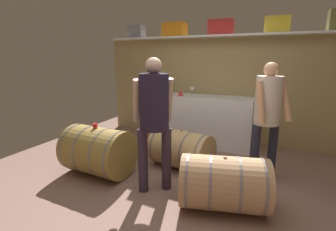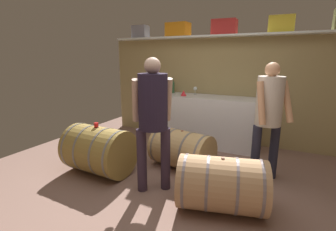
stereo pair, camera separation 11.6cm
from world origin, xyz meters
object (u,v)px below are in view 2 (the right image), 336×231
object	(u,v)px
toolcase_red	(224,27)
toolcase_yellow	(282,24)
toolcase_grey	(141,32)
wine_bottle_green	(173,87)
tasting_cup	(96,125)
work_cabinet	(207,121)
toolcase_orange	(178,30)
visitor_tasting	(153,112)
wine_glass	(195,89)
wine_barrel_far	(222,184)
winemaker_pouring	(269,110)
red_funnel	(184,93)
wine_barrel_near	(99,150)
wine_barrel_flank	(182,149)

from	to	relation	value
toolcase_red	toolcase_yellow	size ratio (longest dim) A/B	1.08
toolcase_grey	wine_bottle_green	distance (m)	1.33
toolcase_red	toolcase_grey	bearing A→B (deg)	177.91
wine_bottle_green	tasting_cup	size ratio (longest dim) A/B	5.09
toolcase_yellow	work_cabinet	distance (m)	2.01
toolcase_orange	visitor_tasting	size ratio (longest dim) A/B	0.26
wine_glass	wine_barrel_far	world-z (taller)	wine_glass
tasting_cup	wine_glass	bearing A→B (deg)	70.16
toolcase_red	wine_bottle_green	distance (m)	1.45
toolcase_orange	work_cabinet	world-z (taller)	toolcase_orange
work_cabinet	visitor_tasting	size ratio (longest dim) A/B	1.09
wine_barrel_far	winemaker_pouring	distance (m)	1.19
toolcase_grey	wine_barrel_far	size ratio (longest dim) A/B	0.31
toolcase_yellow	red_funnel	world-z (taller)	toolcase_yellow
winemaker_pouring	visitor_tasting	bearing A→B (deg)	-4.77
toolcase_red	toolcase_yellow	world-z (taller)	toolcase_yellow
toolcase_red	visitor_tasting	size ratio (longest dim) A/B	0.26
work_cabinet	wine_bottle_green	size ratio (longest dim) A/B	5.80
toolcase_grey	wine_barrel_far	bearing A→B (deg)	-42.97
toolcase_orange	wine_barrel_near	distance (m)	2.72
toolcase_grey	toolcase_orange	xyz separation A→B (m)	(0.84, 0.00, 0.00)
toolcase_orange	toolcase_red	distance (m)	0.89
wine_barrel_near	toolcase_grey	bearing A→B (deg)	108.17
toolcase_orange	wine_barrel_far	distance (m)	3.19
red_funnel	tasting_cup	distance (m)	1.82
work_cabinet	red_funnel	bearing A→B (deg)	-163.78
toolcase_orange	winemaker_pouring	size ratio (longest dim) A/B	0.27
wine_barrel_near	wine_barrel_flank	xyz separation A→B (m)	(0.99, 0.65, -0.05)
wine_barrel_near	toolcase_red	bearing A→B (deg)	63.01
wine_barrel_flank	winemaker_pouring	size ratio (longest dim) A/B	0.63
wine_barrel_near	wine_bottle_green	bearing A→B (deg)	86.57
toolcase_grey	visitor_tasting	size ratio (longest dim) A/B	0.20
toolcase_grey	toolcase_yellow	bearing A→B (deg)	0.08
wine_barrel_near	wine_barrel_flank	distance (m)	1.18
wine_barrel_far	toolcase_grey	bearing A→B (deg)	122.98
work_cabinet	tasting_cup	distance (m)	2.11
toolcase_yellow	wine_barrel_far	world-z (taller)	toolcase_yellow
toolcase_yellow	toolcase_red	bearing A→B (deg)	-179.67
toolcase_red	winemaker_pouring	size ratio (longest dim) A/B	0.27
toolcase_yellow	visitor_tasting	size ratio (longest dim) A/B	0.24
visitor_tasting	red_funnel	bearing A→B (deg)	65.68
red_funnel	visitor_tasting	world-z (taller)	visitor_tasting
toolcase_grey	wine_barrel_far	distance (m)	3.66
toolcase_yellow	work_cabinet	size ratio (longest dim) A/B	0.22
red_funnel	tasting_cup	size ratio (longest dim) A/B	1.86
toolcase_red	tasting_cup	bearing A→B (deg)	-122.74
winemaker_pouring	toolcase_grey	bearing A→B (deg)	-65.87
wine_barrel_flank	wine_barrel_near	bearing A→B (deg)	-135.01
wine_barrel_near	visitor_tasting	bearing A→B (deg)	-0.94
wine_bottle_green	visitor_tasting	world-z (taller)	visitor_tasting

